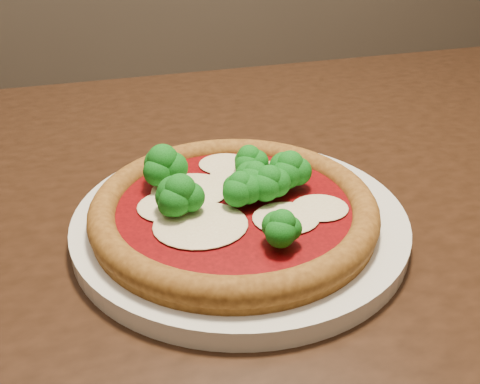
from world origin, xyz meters
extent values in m
cube|color=black|center=(0.21, -0.22, 0.73)|extent=(1.38, 1.00, 0.04)
cylinder|color=black|center=(0.75, 0.22, 0.35)|extent=(0.06, 0.06, 0.71)
cylinder|color=silver|center=(0.15, -0.29, 0.76)|extent=(0.31, 0.31, 0.02)
cylinder|color=brown|center=(0.14, -0.30, 0.77)|extent=(0.25, 0.25, 0.01)
torus|color=brown|center=(0.14, -0.30, 0.78)|extent=(0.26, 0.26, 0.02)
cylinder|color=#740508|center=(0.14, -0.30, 0.78)|extent=(0.21, 0.21, 0.00)
ellipsoid|color=beige|center=(0.22, -0.32, 0.78)|extent=(0.05, 0.05, 0.00)
ellipsoid|color=beige|center=(0.11, -0.27, 0.78)|extent=(0.07, 0.07, 0.01)
ellipsoid|color=beige|center=(0.15, -0.23, 0.78)|extent=(0.05, 0.05, 0.00)
ellipsoid|color=beige|center=(0.17, -0.25, 0.78)|extent=(0.07, 0.07, 0.01)
ellipsoid|color=beige|center=(0.09, -0.30, 0.78)|extent=(0.06, 0.06, 0.01)
ellipsoid|color=beige|center=(0.18, -0.33, 0.78)|extent=(0.06, 0.05, 0.00)
ellipsoid|color=beige|center=(0.11, -0.33, 0.78)|extent=(0.08, 0.07, 0.01)
ellipsoid|color=#15881E|center=(0.08, -0.26, 0.81)|extent=(0.05, 0.05, 0.04)
ellipsoid|color=#15881E|center=(0.20, -0.28, 0.81)|extent=(0.04, 0.04, 0.04)
ellipsoid|color=#15881E|center=(0.18, -0.30, 0.80)|extent=(0.04, 0.04, 0.03)
ellipsoid|color=#15881E|center=(0.17, -0.29, 0.80)|extent=(0.04, 0.04, 0.03)
ellipsoid|color=#15881E|center=(0.17, -0.37, 0.80)|extent=(0.04, 0.04, 0.03)
ellipsoid|color=#15881E|center=(0.10, -0.31, 0.81)|extent=(0.05, 0.05, 0.04)
ellipsoid|color=#15881E|center=(0.15, -0.31, 0.80)|extent=(0.04, 0.04, 0.03)
ellipsoid|color=#15881E|center=(0.09, -0.32, 0.80)|extent=(0.04, 0.04, 0.03)
ellipsoid|color=#15881E|center=(0.17, -0.26, 0.80)|extent=(0.04, 0.04, 0.03)
camera|label=1|loc=(0.08, -0.70, 1.03)|focal=40.00mm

